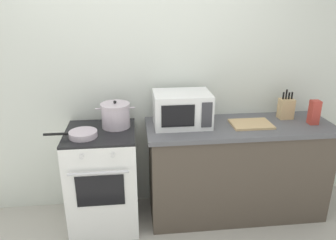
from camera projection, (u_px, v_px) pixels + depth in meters
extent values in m
cube|color=silver|center=(170.00, 82.00, 3.09)|extent=(4.40, 0.10, 2.50)
cube|color=#4C4238|center=(236.00, 171.00, 3.11)|extent=(1.64, 0.56, 0.88)
cube|color=#59595E|center=(240.00, 127.00, 2.95)|extent=(1.70, 0.60, 0.04)
cube|color=white|center=(104.00, 179.00, 2.96)|extent=(0.60, 0.60, 0.90)
cube|color=black|center=(100.00, 132.00, 2.80)|extent=(0.60, 0.60, 0.02)
cube|color=black|center=(100.00, 191.00, 2.65)|extent=(0.39, 0.01, 0.28)
cylinder|color=silver|center=(98.00, 173.00, 2.56)|extent=(0.48, 0.02, 0.02)
cylinder|color=silver|center=(81.00, 157.00, 2.52)|extent=(0.04, 0.02, 0.04)
cylinder|color=silver|center=(113.00, 155.00, 2.54)|extent=(0.04, 0.02, 0.04)
cylinder|color=silver|center=(116.00, 116.00, 2.86)|extent=(0.25, 0.25, 0.20)
cylinder|color=silver|center=(115.00, 104.00, 2.82)|extent=(0.26, 0.26, 0.01)
sphere|color=black|center=(115.00, 102.00, 2.82)|extent=(0.03, 0.03, 0.03)
cylinder|color=silver|center=(98.00, 109.00, 2.82)|extent=(0.05, 0.01, 0.01)
cylinder|color=silver|center=(132.00, 108.00, 2.85)|extent=(0.05, 0.01, 0.01)
cylinder|color=silver|center=(83.00, 134.00, 2.67)|extent=(0.23, 0.23, 0.05)
cylinder|color=black|center=(56.00, 134.00, 2.65)|extent=(0.20, 0.02, 0.02)
cube|color=white|center=(182.00, 109.00, 2.89)|extent=(0.50, 0.36, 0.30)
cube|color=black|center=(178.00, 116.00, 2.71)|extent=(0.28, 0.01, 0.19)
cube|color=#38383D|center=(207.00, 115.00, 2.74)|extent=(0.09, 0.01, 0.22)
cube|color=tan|center=(251.00, 124.00, 2.93)|extent=(0.36, 0.26, 0.02)
cube|color=tan|center=(286.00, 109.00, 3.07)|extent=(0.13, 0.10, 0.19)
cylinder|color=black|center=(283.00, 96.00, 3.02)|extent=(0.02, 0.02, 0.07)
cylinder|color=black|center=(286.00, 94.00, 3.02)|extent=(0.02, 0.02, 0.09)
cylinder|color=black|center=(289.00, 96.00, 3.03)|extent=(0.02, 0.02, 0.06)
cylinder|color=black|center=(292.00, 96.00, 3.03)|extent=(0.02, 0.02, 0.07)
cube|color=#B73D33|center=(314.00, 112.00, 2.93)|extent=(0.08, 0.08, 0.22)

